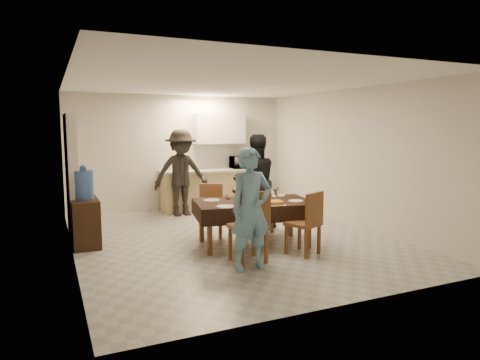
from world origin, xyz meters
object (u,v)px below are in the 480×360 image
object	(u,v)px
microwave	(242,162)
savoury_tart	(270,203)
person_near	(251,209)
dining_table	(253,203)
wine_bottle	(249,191)
person_far	(255,182)
water_pitcher	(274,194)
console	(85,222)
water_jug	(84,185)
person_kitchen	(181,173)

from	to	relation	value
microwave	savoury_tart	bearing A→B (deg)	72.14
person_near	dining_table	bearing A→B (deg)	59.46
wine_bottle	dining_table	bearing A→B (deg)	-45.00
savoury_tart	person_far	world-z (taller)	person_far
person_near	water_pitcher	bearing A→B (deg)	45.12
water_pitcher	microwave	world-z (taller)	microwave
console	person_far	bearing A→B (deg)	-0.17
dining_table	savoury_tart	distance (m)	0.40
water_jug	savoury_tart	distance (m)	2.94
wine_bottle	person_near	xyz separation A→B (m)	(-0.50, -1.10, -0.06)
water_pitcher	person_near	xyz separation A→B (m)	(-0.90, -1.00, 0.01)
console	person_kitchen	bearing A→B (deg)	38.57
water_jug	microwave	bearing A→B (deg)	29.68
savoury_tart	person_kitchen	bearing A→B (deg)	98.75
water_jug	savoury_tart	world-z (taller)	water_jug
dining_table	savoury_tart	size ratio (longest dim) A/B	4.68
dining_table	console	bearing A→B (deg)	167.15
water_jug	person_far	world-z (taller)	person_far
water_jug	dining_table	bearing A→B (deg)	-23.32
person_near	water_jug	bearing A→B (deg)	129.22
person_near	person_far	xyz separation A→B (m)	(1.10, 2.10, 0.06)
dining_table	water_pitcher	bearing A→B (deg)	2.34
console	person_kitchen	distance (m)	2.71
console	person_far	distance (m)	3.05
wine_bottle	person_near	world-z (taller)	person_near
microwave	person_far	bearing A→B (deg)	71.87
water_pitcher	person_far	world-z (taller)	person_far
person_far	person_kitchen	bearing A→B (deg)	-56.13
microwave	person_near	distance (m)	4.59
wine_bottle	microwave	xyz separation A→B (m)	(1.29, 3.12, 0.18)
water_pitcher	person_near	world-z (taller)	person_near
water_pitcher	person_kitchen	bearing A→B (deg)	104.71
savoury_tart	person_near	bearing A→B (deg)	-134.13
water_pitcher	microwave	bearing A→B (deg)	74.48
savoury_tart	microwave	bearing A→B (deg)	72.14
console	water_jug	size ratio (longest dim) A/B	1.79
water_jug	person_far	bearing A→B (deg)	-0.17
water_jug	water_pitcher	bearing A→B (deg)	-21.56
console	water_jug	xyz separation A→B (m)	(0.00, 0.00, 0.60)
person_kitchen	water_pitcher	bearing A→B (deg)	-75.29
water_pitcher	wine_bottle	bearing A→B (deg)	165.96
dining_table	microwave	distance (m)	3.42
water_pitcher	person_near	size ratio (longest dim) A/B	0.11
wine_bottle	savoury_tart	size ratio (longest dim) A/B	0.76
water_jug	person_kitchen	size ratio (longest dim) A/B	0.25
water_pitcher	savoury_tart	size ratio (longest dim) A/B	0.43
microwave	person_kitchen	distance (m)	1.69
console	person_near	bearing A→B (deg)	-47.89
wine_bottle	person_kitchen	bearing A→B (deg)	96.98
wine_bottle	water_pitcher	distance (m)	0.42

